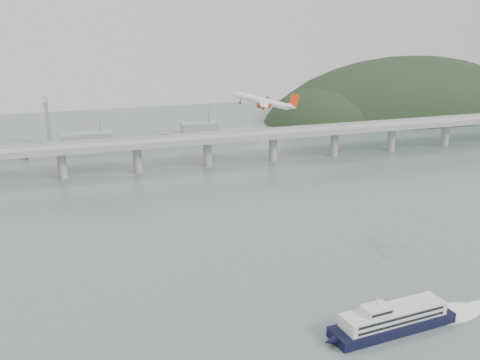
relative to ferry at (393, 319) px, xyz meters
name	(u,v)px	position (x,y,z in m)	size (l,w,h in m)	color
ground	(281,310)	(-33.69, 24.62, -4.11)	(900.00, 900.00, 0.00)	slate
bridge	(178,145)	(-34.84, 224.62, 13.54)	(800.00, 22.00, 23.90)	gray
headland	(417,130)	(251.49, 356.37, -23.46)	(365.00, 155.00, 156.00)	black
ferry	(393,319)	(0.00, 0.00, 0.00)	(80.37, 20.02, 15.16)	black
airliner	(265,102)	(-16.72, 95.09, 64.55)	(31.94, 29.60, 10.11)	white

